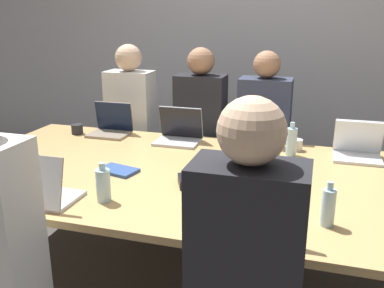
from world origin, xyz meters
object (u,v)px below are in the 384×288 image
(person_far_midleft, at_px, (200,135))
(laptop_far_midleft, at_px, (179,132))
(laptop_near_left, at_px, (39,190))
(person_far_center, at_px, (263,142))
(laptop_near_midright, at_px, (258,218))
(bottle_far_center, at_px, (291,141))
(stapler, at_px, (183,181))
(laptop_far_right, at_px, (358,147))
(cup_far_center, at_px, (296,145))
(laptop_far_center, at_px, (260,138))
(laptop_far_left, at_px, (112,125))
(person_far_left, at_px, (131,127))
(cup_far_left, at_px, (77,129))
(bottle_near_left, at_px, (103,185))
(bottle_near_midright, at_px, (328,207))

(person_far_midleft, bearing_deg, laptop_far_midleft, -98.27)
(laptop_far_midleft, height_order, laptop_near_left, laptop_near_left)
(person_far_center, bearing_deg, laptop_far_midleft, -147.94)
(laptop_near_midright, xyz_separation_m, person_far_center, (-0.19, 1.59, -0.13))
(laptop_near_midright, bearing_deg, person_far_center, -83.32)
(laptop_far_midleft, height_order, bottle_far_center, laptop_far_midleft)
(laptop_near_midright, xyz_separation_m, stapler, (-0.48, 0.42, -0.05))
(laptop_far_right, relative_size, laptop_far_midleft, 0.95)
(cup_far_center, bearing_deg, bottle_far_center, -102.50)
(laptop_far_center, height_order, cup_far_center, laptop_far_center)
(laptop_far_left, bearing_deg, bottle_far_center, -5.23)
(laptop_far_left, bearing_deg, person_far_center, 15.29)
(laptop_far_left, height_order, laptop_near_left, laptop_near_left)
(person_far_left, bearing_deg, laptop_near_left, -81.06)
(cup_far_center, distance_m, cup_far_left, 1.70)
(laptop_far_left, relative_size, person_far_left, 0.22)
(person_far_midleft, height_order, cup_far_center, person_far_midleft)
(laptop_far_midleft, bearing_deg, cup_far_left, -178.09)
(laptop_far_right, relative_size, stapler, 2.00)
(laptop_near_midright, xyz_separation_m, laptop_far_left, (-1.35, 1.27, -0.00))
(person_far_left, bearing_deg, laptop_far_right, -13.71)
(bottle_far_center, relative_size, laptop_far_left, 0.74)
(cup_far_center, distance_m, bottle_near_left, 1.46)
(person_far_midleft, relative_size, cup_far_left, 15.45)
(laptop_far_midleft, height_order, laptop_near_midright, laptop_near_midright)
(cup_far_center, bearing_deg, laptop_far_left, 179.74)
(laptop_near_midright, xyz_separation_m, person_far_left, (-1.36, 1.67, -0.12))
(person_far_center, height_order, laptop_far_left, person_far_center)
(laptop_far_left, height_order, cup_far_left, laptop_far_left)
(laptop_near_midright, relative_size, person_far_center, 0.26)
(bottle_near_left, bearing_deg, cup_far_center, 52.38)
(bottle_near_left, bearing_deg, bottle_far_center, 50.10)
(person_far_midleft, relative_size, person_far_center, 1.01)
(person_far_left, relative_size, stapler, 9.07)
(person_far_center, bearing_deg, bottle_far_center, -61.31)
(laptop_far_midleft, bearing_deg, laptop_near_left, -104.97)
(person_far_center, xyz_separation_m, laptop_far_left, (-1.16, -0.32, 0.13))
(laptop_far_right, relative_size, laptop_far_center, 0.99)
(cup_far_left, distance_m, stapler, 1.38)
(bottle_near_midright, distance_m, laptop_far_left, 1.98)
(bottle_near_midright, xyz_separation_m, cup_far_center, (-0.21, 1.10, -0.05))
(laptop_far_midleft, bearing_deg, bottle_far_center, -5.73)
(person_far_midleft, relative_size, stapler, 9.02)
(cup_far_center, xyz_separation_m, bottle_near_left, (-0.89, -1.15, 0.05))
(laptop_far_midleft, xyz_separation_m, cup_far_left, (-0.85, -0.03, -0.04))
(laptop_far_left, bearing_deg, bottle_near_left, -64.83)
(laptop_near_left, bearing_deg, bottle_near_midright, -172.70)
(person_far_center, relative_size, cup_far_center, 15.78)
(laptop_far_right, bearing_deg, laptop_far_midleft, 179.56)
(cup_far_left, height_order, laptop_near_left, laptop_near_left)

